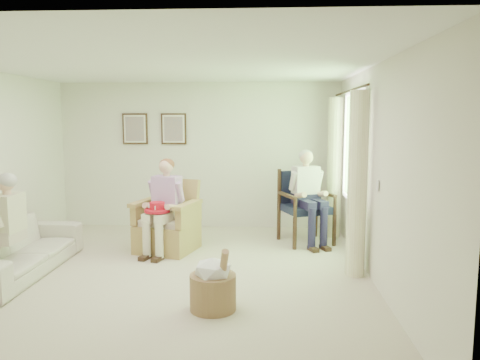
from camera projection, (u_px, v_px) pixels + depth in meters
The scene contains 18 objects.
floor at pixel (169, 276), 5.85m from camera, with size 5.50×5.50×0.00m, color beige.
back_wall at pixel (199, 156), 8.40m from camera, with size 5.00×0.04×2.60m, color silver.
front_wall at pixel (76, 223), 2.96m from camera, with size 5.00×0.04×2.60m, color silver.
right_wall at pixel (376, 175), 5.54m from camera, with size 0.04×5.50×2.60m, color silver.
ceiling at pixel (165, 64), 5.51m from camera, with size 5.00×5.50×0.02m, color white.
window at pixel (354, 145), 6.70m from camera, with size 0.13×2.50×1.63m.
curtain_left at pixel (357, 184), 5.79m from camera, with size 0.34×0.34×2.30m, color beige.
curtain_right at pixel (334, 168), 7.73m from camera, with size 0.34×0.34×2.30m, color beige.
framed_print_left at pixel (135, 129), 8.37m from camera, with size 0.45×0.05×0.55m.
framed_print_right at pixel (174, 129), 8.33m from camera, with size 0.45×0.05×0.55m.
wicker_armchair at pixel (168, 228), 6.99m from camera, with size 0.82×0.81×1.05m.
wood_armchair at pixel (306, 203), 7.47m from camera, with size 0.73×0.69×1.12m.
sofa at pixel (17, 249), 5.91m from camera, with size 0.85×2.18×0.64m, color beige.
person_wicker at pixel (165, 200), 6.79m from camera, with size 0.40×0.63×1.35m.
person_dark at pixel (307, 189), 7.25m from camera, with size 0.40×0.62×1.45m.
person_sofa at pixel (3, 221), 5.61m from camera, with size 0.42×0.63×1.29m.
red_hat at pixel (157, 208), 6.61m from camera, with size 0.36×0.36×0.14m.
hatbox at pixel (213, 284), 4.80m from camera, with size 0.52×0.52×0.70m.
Camera 1 is at (1.20, -5.59, 1.96)m, focal length 35.00 mm.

